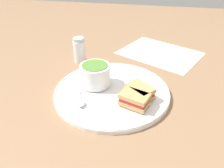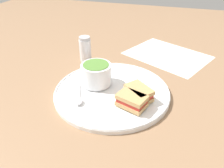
{
  "view_description": "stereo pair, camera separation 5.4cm",
  "coord_description": "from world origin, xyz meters",
  "px_view_note": "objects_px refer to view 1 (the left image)",
  "views": [
    {
      "loc": [
        -0.55,
        -0.11,
        0.4
      ],
      "look_at": [
        0.0,
        0.0,
        0.04
      ],
      "focal_mm": 35.0,
      "sensor_mm": 36.0,
      "label": 1
    },
    {
      "loc": [
        -0.54,
        -0.16,
        0.4
      ],
      "look_at": [
        0.0,
        0.0,
        0.04
      ],
      "focal_mm": 35.0,
      "sensor_mm": 36.0,
      "label": 2
    }
  ],
  "objects_px": {
    "salt_shaker": "(79,50)",
    "sandwich_half_near": "(134,99)",
    "spoon": "(80,101)",
    "sandwich_half_far": "(140,91)",
    "soup_bowl": "(95,75)"
  },
  "relations": [
    {
      "from": "salt_shaker",
      "to": "sandwich_half_near",
      "type": "bearing_deg",
      "value": -136.58
    },
    {
      "from": "spoon",
      "to": "sandwich_half_far",
      "type": "height_order",
      "value": "sandwich_half_far"
    },
    {
      "from": "soup_bowl",
      "to": "sandwich_half_near",
      "type": "distance_m",
      "value": 0.16
    },
    {
      "from": "salt_shaker",
      "to": "spoon",
      "type": "bearing_deg",
      "value": -161.63
    },
    {
      "from": "sandwich_half_far",
      "to": "salt_shaker",
      "type": "xyz_separation_m",
      "value": [
        0.22,
        0.26,
        0.01
      ]
    },
    {
      "from": "spoon",
      "to": "sandwich_half_near",
      "type": "relative_size",
      "value": 1.24
    },
    {
      "from": "spoon",
      "to": "sandwich_half_near",
      "type": "height_order",
      "value": "sandwich_half_near"
    },
    {
      "from": "spoon",
      "to": "salt_shaker",
      "type": "xyz_separation_m",
      "value": [
        0.28,
        0.09,
        0.03
      ]
    },
    {
      "from": "soup_bowl",
      "to": "sandwich_half_near",
      "type": "xyz_separation_m",
      "value": [
        -0.08,
        -0.13,
        -0.02
      ]
    },
    {
      "from": "sandwich_half_near",
      "to": "salt_shaker",
      "type": "bearing_deg",
      "value": 43.42
    },
    {
      "from": "soup_bowl",
      "to": "sandwich_half_near",
      "type": "bearing_deg",
      "value": -122.03
    },
    {
      "from": "spoon",
      "to": "salt_shaker",
      "type": "relative_size",
      "value": 1.15
    },
    {
      "from": "sandwich_half_near",
      "to": "sandwich_half_far",
      "type": "height_order",
      "value": "same"
    },
    {
      "from": "sandwich_half_far",
      "to": "salt_shaker",
      "type": "distance_m",
      "value": 0.34
    },
    {
      "from": "sandwich_half_near",
      "to": "salt_shaker",
      "type": "xyz_separation_m",
      "value": [
        0.26,
        0.24,
        0.01
      ]
    }
  ]
}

